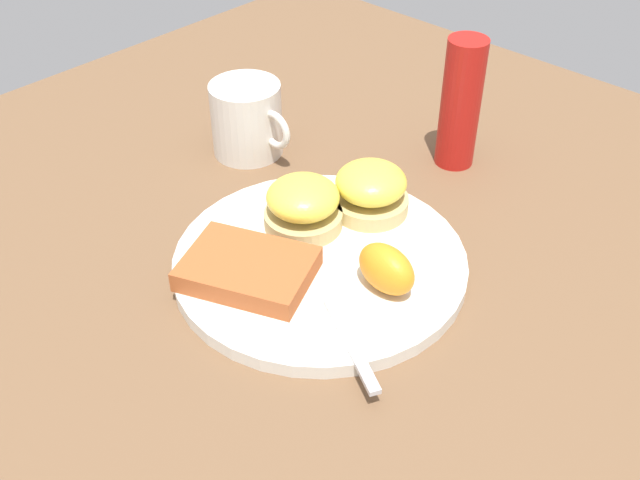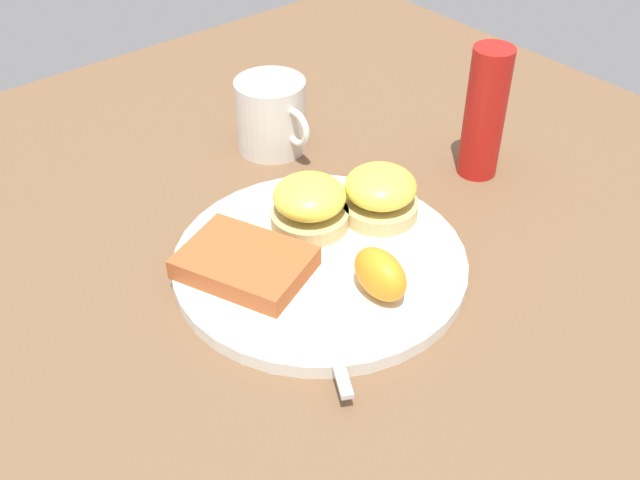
{
  "view_description": "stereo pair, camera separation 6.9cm",
  "coord_description": "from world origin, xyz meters",
  "px_view_note": "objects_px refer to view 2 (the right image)",
  "views": [
    {
      "loc": [
        0.37,
        -0.4,
        0.47
      ],
      "look_at": [
        0.0,
        0.0,
        0.03
      ],
      "focal_mm": 42.0,
      "sensor_mm": 36.0,
      "label": 1
    },
    {
      "loc": [
        0.42,
        -0.35,
        0.47
      ],
      "look_at": [
        0.0,
        0.0,
        0.03
      ],
      "focal_mm": 42.0,
      "sensor_mm": 36.0,
      "label": 2
    }
  ],
  "objects_px": {
    "hashbrown_patty": "(245,263)",
    "orange_wedge": "(380,274)",
    "sandwich_benedict_left": "(380,194)",
    "fork": "(318,295)",
    "condiment_bottle": "(485,113)",
    "cup": "(272,115)",
    "sandwich_benedict_right": "(310,204)"
  },
  "relations": [
    {
      "from": "hashbrown_patty",
      "to": "orange_wedge",
      "type": "xyz_separation_m",
      "value": [
        0.1,
        0.07,
        0.01
      ]
    },
    {
      "from": "sandwich_benedict_left",
      "to": "fork",
      "type": "relative_size",
      "value": 0.41
    },
    {
      "from": "sandwich_benedict_left",
      "to": "fork",
      "type": "height_order",
      "value": "sandwich_benedict_left"
    },
    {
      "from": "hashbrown_patty",
      "to": "condiment_bottle",
      "type": "distance_m",
      "value": 0.31
    },
    {
      "from": "condiment_bottle",
      "to": "fork",
      "type": "bearing_deg",
      "value": -78.21
    },
    {
      "from": "cup",
      "to": "sandwich_benedict_right",
      "type": "bearing_deg",
      "value": -24.57
    },
    {
      "from": "hashbrown_patty",
      "to": "fork",
      "type": "distance_m",
      "value": 0.08
    },
    {
      "from": "sandwich_benedict_left",
      "to": "sandwich_benedict_right",
      "type": "xyz_separation_m",
      "value": [
        -0.03,
        -0.07,
        0.0
      ]
    },
    {
      "from": "sandwich_benedict_right",
      "to": "orange_wedge",
      "type": "relative_size",
      "value": 1.3
    },
    {
      "from": "fork",
      "to": "condiment_bottle",
      "type": "bearing_deg",
      "value": 101.79
    },
    {
      "from": "cup",
      "to": "condiment_bottle",
      "type": "relative_size",
      "value": 0.74
    },
    {
      "from": "sandwich_benedict_right",
      "to": "orange_wedge",
      "type": "height_order",
      "value": "sandwich_benedict_right"
    },
    {
      "from": "hashbrown_patty",
      "to": "condiment_bottle",
      "type": "xyz_separation_m",
      "value": [
        0.01,
        0.31,
        0.05
      ]
    },
    {
      "from": "fork",
      "to": "condiment_bottle",
      "type": "relative_size",
      "value": 1.28
    },
    {
      "from": "sandwich_benedict_left",
      "to": "hashbrown_patty",
      "type": "xyz_separation_m",
      "value": [
        -0.01,
        -0.16,
        -0.02
      ]
    },
    {
      "from": "sandwich_benedict_left",
      "to": "cup",
      "type": "xyz_separation_m",
      "value": [
        -0.19,
        0.01,
        0.0
      ]
    },
    {
      "from": "sandwich_benedict_left",
      "to": "orange_wedge",
      "type": "relative_size",
      "value": 1.3
    },
    {
      "from": "cup",
      "to": "condiment_bottle",
      "type": "xyz_separation_m",
      "value": [
        0.19,
        0.15,
        0.03
      ]
    },
    {
      "from": "sandwich_benedict_right",
      "to": "cup",
      "type": "bearing_deg",
      "value": 155.43
    },
    {
      "from": "orange_wedge",
      "to": "cup",
      "type": "distance_m",
      "value": 0.29
    },
    {
      "from": "fork",
      "to": "orange_wedge",
      "type": "bearing_deg",
      "value": 56.35
    },
    {
      "from": "sandwich_benedict_left",
      "to": "cup",
      "type": "bearing_deg",
      "value": 177.66
    },
    {
      "from": "sandwich_benedict_right",
      "to": "orange_wedge",
      "type": "xyz_separation_m",
      "value": [
        0.12,
        -0.02,
        -0.0
      ]
    },
    {
      "from": "cup",
      "to": "orange_wedge",
      "type": "bearing_deg",
      "value": -17.73
    },
    {
      "from": "sandwich_benedict_right",
      "to": "hashbrown_patty",
      "type": "height_order",
      "value": "sandwich_benedict_right"
    },
    {
      "from": "sandwich_benedict_left",
      "to": "orange_wedge",
      "type": "xyz_separation_m",
      "value": [
        0.09,
        -0.08,
        -0.0
      ]
    },
    {
      "from": "sandwich_benedict_left",
      "to": "hashbrown_patty",
      "type": "height_order",
      "value": "sandwich_benedict_left"
    },
    {
      "from": "hashbrown_patty",
      "to": "orange_wedge",
      "type": "height_order",
      "value": "orange_wedge"
    },
    {
      "from": "fork",
      "to": "condiment_bottle",
      "type": "height_order",
      "value": "condiment_bottle"
    },
    {
      "from": "fork",
      "to": "hashbrown_patty",
      "type": "bearing_deg",
      "value": -157.52
    },
    {
      "from": "fork",
      "to": "condiment_bottle",
      "type": "distance_m",
      "value": 0.29
    },
    {
      "from": "sandwich_benedict_left",
      "to": "sandwich_benedict_right",
      "type": "relative_size",
      "value": 1.0
    }
  ]
}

